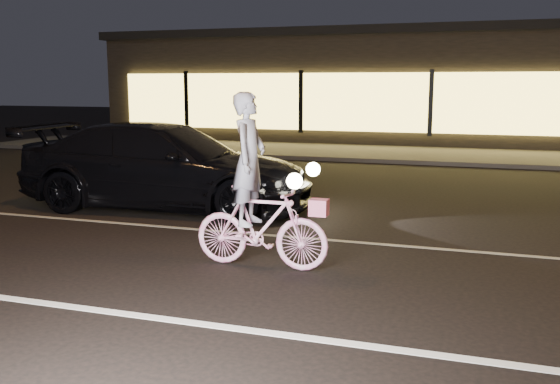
% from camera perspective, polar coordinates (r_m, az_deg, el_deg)
% --- Properties ---
extents(ground, '(90.00, 90.00, 0.00)m').
position_cam_1_polar(ground, '(7.19, 2.65, -8.35)').
color(ground, black).
rests_on(ground, ground).
extents(lane_stripe_near, '(60.00, 0.12, 0.01)m').
position_cam_1_polar(lane_stripe_near, '(5.85, -1.45, -12.70)').
color(lane_stripe_near, silver).
rests_on(lane_stripe_near, ground).
extents(lane_stripe_far, '(60.00, 0.10, 0.01)m').
position_cam_1_polar(lane_stripe_far, '(9.05, 6.11, -4.51)').
color(lane_stripe_far, gray).
rests_on(lane_stripe_far, ground).
extents(sidewalk, '(30.00, 4.00, 0.12)m').
position_cam_1_polar(sidewalk, '(19.78, 12.98, 3.32)').
color(sidewalk, '#383533').
rests_on(sidewalk, ground).
extents(storefront, '(25.40, 8.42, 4.20)m').
position_cam_1_polar(storefront, '(25.61, 14.49, 9.39)').
color(storefront, black).
rests_on(storefront, ground).
extents(cyclist, '(1.71, 0.59, 2.15)m').
position_cam_1_polar(cyclist, '(7.62, -2.05, -1.34)').
color(cyclist, '#ED4398').
rests_on(cyclist, ground).
extents(sedan, '(5.45, 2.47, 1.54)m').
position_cam_1_polar(sedan, '(11.47, -10.31, 2.36)').
color(sedan, black).
rests_on(sedan, ground).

